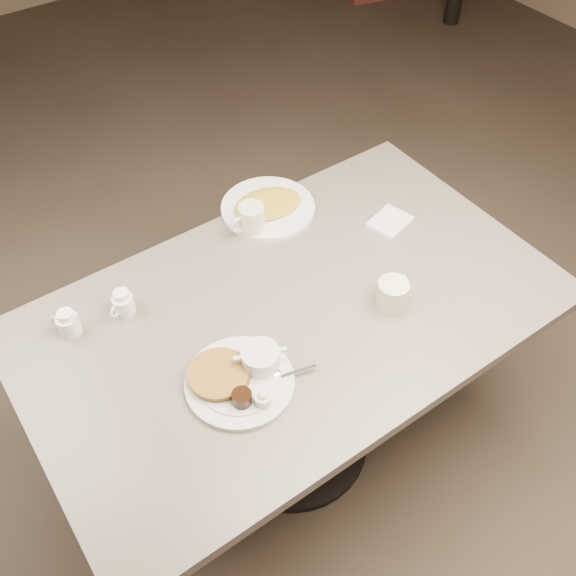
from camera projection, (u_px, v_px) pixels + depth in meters
room at (294, 106)px, 1.31m from camera, size 7.04×8.04×2.84m
diner_table at (292, 345)px, 1.92m from camera, size 1.50×0.90×0.75m
main_plate at (241, 375)px, 1.62m from camera, size 0.37×0.37×0.07m
coffee_mug_near at (393, 294)px, 1.77m from camera, size 0.13×0.11×0.09m
napkin at (390, 222)px, 2.02m from camera, size 0.15×0.13×0.02m
coffee_mug_far at (251, 220)px, 1.97m from camera, size 0.12×0.09×0.10m
creamer_left at (123, 303)px, 1.76m from camera, size 0.08×0.06×0.08m
creamer_right at (68, 323)px, 1.71m from camera, size 0.08×0.08×0.08m
hash_plate at (268, 206)px, 2.07m from camera, size 0.35×0.35×0.04m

